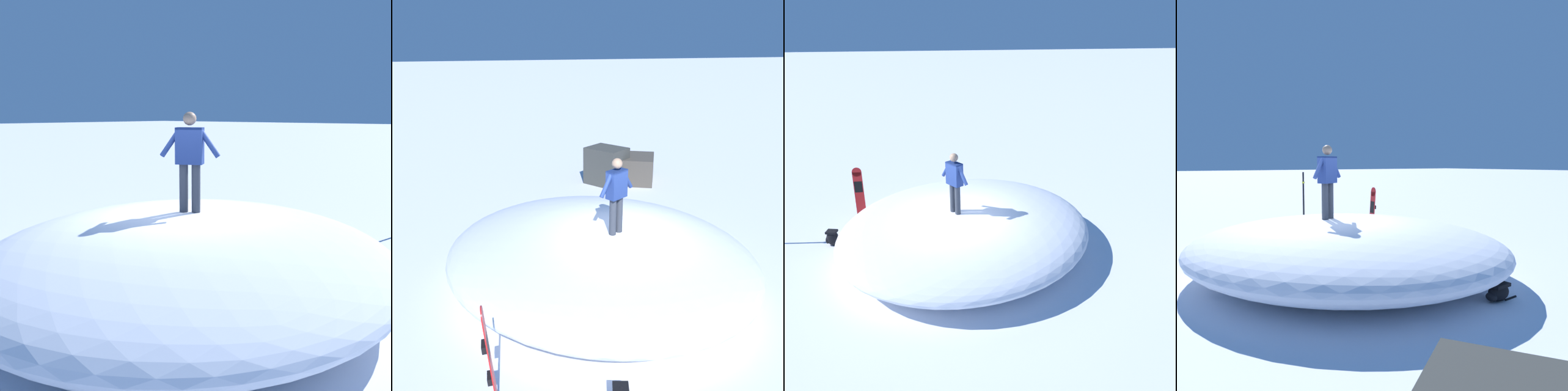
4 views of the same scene
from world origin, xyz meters
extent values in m
plane|color=white|center=(0.00, 0.00, 0.00)|extent=(240.00, 240.00, 0.00)
ellipsoid|color=white|center=(-0.27, -0.48, 0.60)|extent=(8.85, 8.52, 1.19)
cylinder|color=#333842|center=(0.11, -0.32, 1.58)|extent=(0.14, 0.14, 0.77)
cylinder|color=#333842|center=(0.01, -0.14, 1.58)|extent=(0.14, 0.14, 0.77)
cube|color=navy|center=(0.06, -0.23, 2.25)|extent=(0.40, 0.48, 0.57)
sphere|color=tan|center=(0.06, -0.23, 2.67)|extent=(0.21, 0.21, 0.21)
cylinder|color=navy|center=(0.20, -0.49, 2.30)|extent=(0.25, 0.36, 0.48)
cylinder|color=navy|center=(-0.09, 0.04, 2.30)|extent=(0.25, 0.36, 0.48)
ellipsoid|color=black|center=(3.32, -1.39, 0.23)|extent=(0.40, 0.35, 0.46)
ellipsoid|color=black|center=(3.46, -1.43, 0.16)|extent=(0.15, 0.22, 0.22)
cube|color=black|center=(3.32, -1.39, 0.42)|extent=(0.33, 0.30, 0.06)
cylinder|color=black|center=(3.17, -1.26, 0.01)|extent=(0.23, 0.11, 0.04)
cylinder|color=black|center=(3.13, -1.40, 0.01)|extent=(0.23, 0.11, 0.04)
camera|label=1|loc=(-5.17, -4.88, 2.74)|focal=41.02mm
camera|label=2|loc=(7.61, -3.21, 4.89)|focal=39.66mm
camera|label=3|loc=(1.49, 8.19, 5.43)|focal=33.93mm
camera|label=4|loc=(-7.35, 3.47, 2.39)|focal=35.30mm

